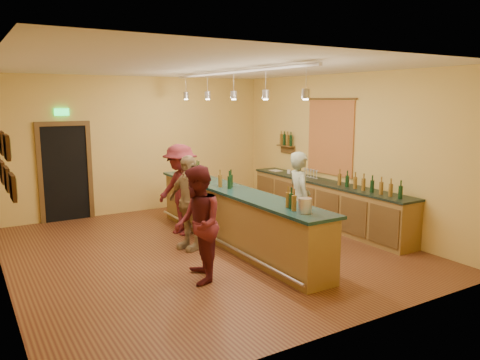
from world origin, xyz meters
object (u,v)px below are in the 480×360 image
tasting_bar (234,213)px  customer_c (181,190)px  customer_b (189,203)px  customer_a (198,225)px  back_counter (326,203)px  bar_stool (225,190)px  bartender (299,199)px

tasting_bar → customer_c: 1.31m
customer_b → customer_c: bearing=147.4°
customer_a → customer_c: bearing=-179.4°
tasting_bar → customer_a: (-1.36, -1.26, 0.26)m
customer_a → back_counter: bearing=130.1°
customer_a → bar_stool: customer_a is taller
back_counter → customer_b: size_ratio=2.67×
back_counter → bar_stool: (-1.35, 2.02, 0.08)m
customer_c → customer_a: bearing=-35.7°
bartender → customer_b: (-1.80, 0.88, -0.02)m
customer_b → bartender: bearing=46.9°
back_counter → customer_b: (-3.21, 0.02, 0.37)m
customer_c → bar_stool: customer_c is taller
bartender → customer_c: customer_c is taller
customer_a → customer_b: size_ratio=1.02×
back_counter → tasting_bar: (-2.40, -0.18, 0.12)m
back_counter → bartender: 1.69m
bartender → bar_stool: (0.06, 2.88, -0.31)m
bartender → bar_stool: size_ratio=2.47×
back_counter → bar_stool: bearing=123.8°
customer_b → bar_stool: size_ratio=2.41×
back_counter → customer_a: customer_a is taller
back_counter → bartender: bearing=-148.7°
customer_b → customer_c: size_ratio=0.94×
tasting_bar → customer_c: bearing=115.4°
tasting_bar → bartender: (0.99, -0.68, 0.27)m
bartender → customer_b: bartender is taller
back_counter → bartender: bartender is taller
tasting_bar → bar_stool: tasting_bar is taller
customer_b → tasting_bar: bearing=58.9°
tasting_bar → customer_b: customer_b is taller
bar_stool → customer_c: bearing=-146.8°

